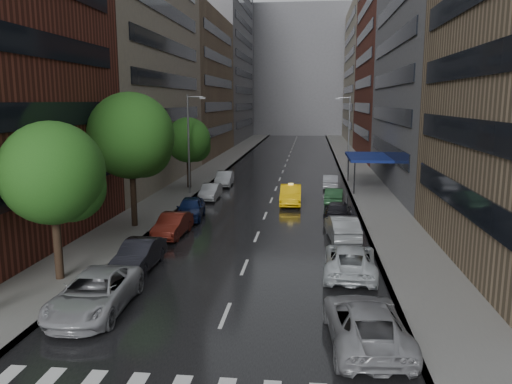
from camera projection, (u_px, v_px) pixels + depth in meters
ground at (205, 367)px, 16.37m from camera, size 220.00×220.00×0.00m
road at (284, 167)px, 65.26m from camera, size 14.00×140.00×0.01m
sidewalk_left at (217, 166)px, 66.21m from camera, size 4.00×140.00×0.15m
sidewalk_right at (354, 168)px, 64.28m from camera, size 4.00×140.00×0.15m
buildings_left at (186, 49)px, 72.57m from camera, size 8.00×108.00×38.00m
buildings_right at (399, 53)px, 67.50m from camera, size 8.05×109.10×36.00m
building_far at (299, 72)px, 128.87m from camera, size 40.00×14.00×32.00m
tree_near at (52, 173)px, 23.18m from camera, size 4.84×4.84×7.72m
tree_mid at (131, 136)px, 33.19m from camera, size 5.77×5.77×9.20m
tree_far at (188, 140)px, 48.76m from camera, size 4.41×4.41×7.03m
taxi at (291, 195)px, 41.94m from camera, size 1.83×4.99×1.63m
parked_cars_left at (173, 225)px, 32.05m from camera, size 2.88×36.58×1.60m
parked_cars_right at (344, 236)px, 29.46m from camera, size 3.06×37.87×1.60m
street_lamp_left at (189, 142)px, 45.65m from camera, size 1.74×0.22×9.00m
street_lamp_right at (348, 133)px, 58.66m from camera, size 1.74×0.22×9.00m
awning at (368, 157)px, 49.07m from camera, size 4.00×8.00×3.12m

